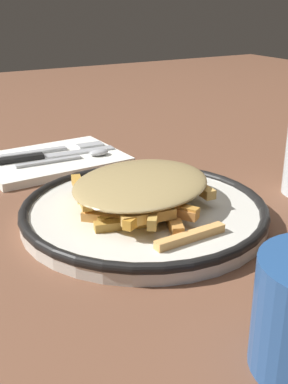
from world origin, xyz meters
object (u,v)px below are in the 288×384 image
Objects in this scene: napkin at (53,160)px; knife at (41,156)px; plate at (144,211)px; fries_heap at (139,189)px; spoon at (80,156)px; fork at (54,150)px.

knife is (-0.00, -0.02, 0.01)m from napkin.
plate reaches higher than knife.
fries_heap is at bearing 3.87° from napkin.
fries_heap is at bearing -4.40° from spoon.
plate is at bearing 4.93° from napkin.
knife is at bearing -49.62° from fork.
fries_heap is 0.26m from knife.
knife is at bearing -119.30° from spoon.
spoon is (0.06, 0.02, 0.00)m from fork.
spoon is (-0.23, 0.01, 0.00)m from plate.
fork reaches higher than napkin.
fries_heap is 0.29m from fork.
plate is at bearing 9.00° from knife.
spoon is (0.03, 0.03, 0.01)m from napkin.
fries_heap is 1.08× the size of napkin.
spoon is at bearing 50.20° from napkin.
fries_heap is (-0.00, -0.01, 0.03)m from plate.
knife is 1.38× the size of spoon.
fries_heap is 1.54× the size of spoon.
plate reaches higher than spoon.
spoon reaches higher than fork.
fries_heap reaches higher than fork.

